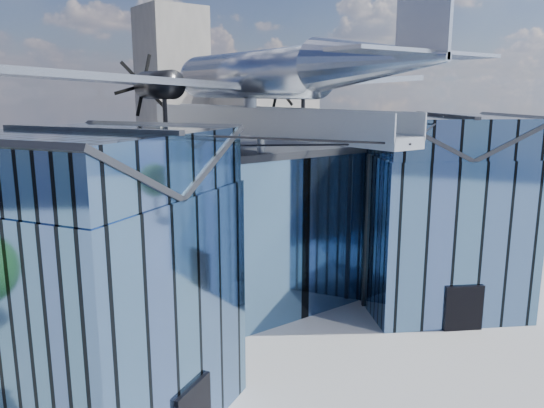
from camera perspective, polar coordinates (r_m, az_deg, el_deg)
ground_plane at (r=29.31m, az=2.41°, el=-14.57°), size 120.00×120.00×0.00m
museum at (r=31.87m, az=-4.10°, el=-1.79°), size 32.88×24.50×17.60m
bg_towers at (r=73.15m, az=-22.57°, el=8.60°), size 77.00×24.50×26.00m
tree_side_e at (r=57.42m, az=23.21°, el=1.40°), size 4.24×4.24×5.26m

